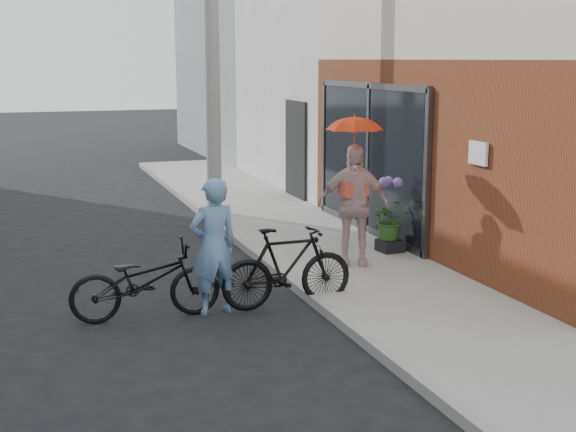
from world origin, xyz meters
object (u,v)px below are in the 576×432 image
planter (390,245)px  bike_left (145,281)px  officer (214,246)px  utility_pole (212,32)px  bike_right (287,267)px  kimono_woman (353,205)px

planter → bike_left: bearing=-157.4°
officer → utility_pole: bearing=-112.8°
officer → planter: 3.66m
utility_pole → bike_right: (-0.50, -5.69, -3.00)m
bike_right → kimono_woman: bearing=-50.0°
officer → bike_right: bearing=168.1°
officer → kimono_woman: size_ratio=0.96×
bike_left → utility_pole: bearing=-20.2°
bike_left → planter: 4.33m
bike_left → kimono_woman: kimono_woman is taller
utility_pole → officer: (-1.41, -5.64, -2.68)m
officer → bike_right: 0.96m
bike_left → bike_right: bike_right is taller
utility_pole → kimono_woman: 5.18m
officer → bike_right: size_ratio=0.98×
officer → planter: (3.18, 1.71, -0.61)m
utility_pole → bike_left: size_ratio=3.99×
officer → planter: bearing=-160.5°
kimono_woman → utility_pole: bearing=125.6°
bike_left → planter: bearing=-65.9°
planter → utility_pole: bearing=114.2°
utility_pole → officer: bearing=-104.0°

